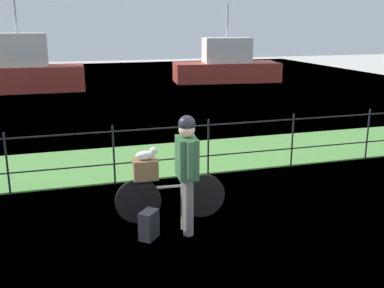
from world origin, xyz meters
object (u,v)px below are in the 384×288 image
(wooden_crate, at_px, (146,169))
(terrier_dog, at_px, (147,154))
(moored_boat_mid, at_px, (226,66))
(moored_boat_near, at_px, (21,71))
(bicycle_main, at_px, (170,197))
(cyclist_person, at_px, (187,164))
(backpack_on_paving, at_px, (149,225))

(wooden_crate, xyz_separation_m, terrier_dog, (0.02, -0.00, 0.22))
(terrier_dog, height_order, moored_boat_mid, moored_boat_mid)
(wooden_crate, distance_m, moored_boat_near, 14.59)
(bicycle_main, distance_m, wooden_crate, 0.58)
(cyclist_person, distance_m, moored_boat_mid, 16.77)
(terrier_dog, xyz_separation_m, moored_boat_mid, (6.95, 14.97, -0.27))
(wooden_crate, relative_size, backpack_on_paving, 0.88)
(moored_boat_near, bearing_deg, moored_boat_mid, 3.66)
(bicycle_main, relative_size, terrier_dog, 5.17)
(backpack_on_paving, distance_m, moored_boat_near, 15.12)
(backpack_on_paving, relative_size, moored_boat_mid, 0.07)
(cyclist_person, xyz_separation_m, moored_boat_mid, (6.50, 15.46, -0.23))
(cyclist_person, bearing_deg, moored_boat_mid, 67.21)
(bicycle_main, distance_m, terrier_dog, 0.76)
(cyclist_person, relative_size, backpack_on_paving, 4.21)
(terrier_dog, bearing_deg, bicycle_main, -4.41)
(moored_boat_mid, bearing_deg, moored_boat_near, -176.34)
(moored_boat_near, bearing_deg, cyclist_person, -78.32)
(wooden_crate, xyz_separation_m, cyclist_person, (0.48, -0.49, 0.18))
(bicycle_main, height_order, moored_boat_mid, moored_boat_mid)
(moored_boat_near, bearing_deg, bicycle_main, -78.46)
(wooden_crate, height_order, cyclist_person, cyclist_person)
(cyclist_person, relative_size, moored_boat_near, 0.32)
(wooden_crate, bearing_deg, moored_boat_near, 100.21)
(backpack_on_paving, distance_m, moored_boat_mid, 17.04)
(bicycle_main, xyz_separation_m, moored_boat_mid, (6.63, 14.99, 0.42))
(bicycle_main, relative_size, moored_boat_mid, 0.31)
(bicycle_main, distance_m, moored_boat_mid, 16.40)
(backpack_on_paving, relative_size, moored_boat_near, 0.08)
(wooden_crate, xyz_separation_m, backpack_on_paving, (-0.07, -0.54, -0.62))
(moored_boat_mid, bearing_deg, wooden_crate, -114.99)
(bicycle_main, distance_m, cyclist_person, 0.80)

